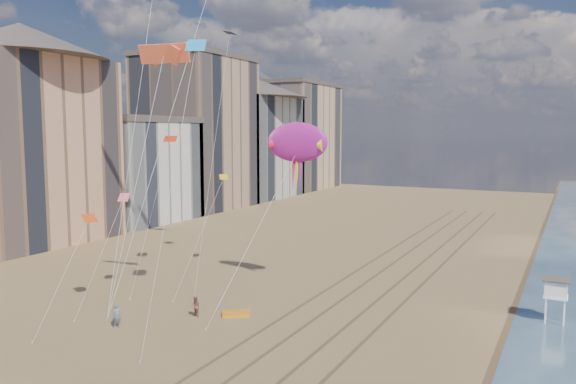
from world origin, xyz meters
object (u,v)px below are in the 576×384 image
object	(u,v)px
grounded_kite	(236,314)
kite_flyer_b	(196,307)
kite_flyer_a	(117,316)
show_kite	(297,143)
lifeguard_stand	(556,289)

from	to	relation	value
grounded_kite	kite_flyer_b	world-z (taller)	kite_flyer_b
grounded_kite	kite_flyer_a	world-z (taller)	kite_flyer_a
show_kite	kite_flyer_b	bearing A→B (deg)	-112.72
lifeguard_stand	kite_flyer_a	xyz separation A→B (m)	(-29.00, -16.15, -1.75)
show_kite	kite_flyer_b	world-z (taller)	show_kite
show_kite	lifeguard_stand	bearing A→B (deg)	5.10
kite_flyer_b	kite_flyer_a	bearing A→B (deg)	-113.53
kite_flyer_a	kite_flyer_b	size ratio (longest dim) A/B	1.06
kite_flyer_a	show_kite	bearing A→B (deg)	22.13
show_kite	kite_flyer_b	xyz separation A→B (m)	(-4.06, -9.70, -12.73)
grounded_kite	kite_flyer_b	xyz separation A→B (m)	(-2.55, -1.87, 0.72)
grounded_kite	kite_flyer_a	size ratio (longest dim) A/B	1.23
show_kite	kite_flyer_a	bearing A→B (deg)	-118.95
lifeguard_stand	grounded_kite	distance (m)	24.74
grounded_kite	kite_flyer_a	distance (m)	9.10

